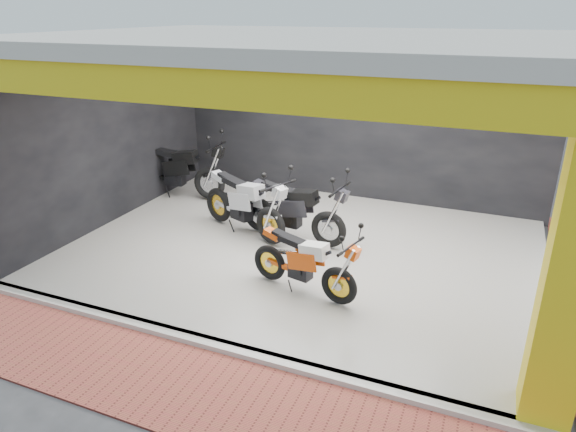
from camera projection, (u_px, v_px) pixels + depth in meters
ground at (254, 309)px, 7.44m from camera, size 80.00×80.00×0.00m
showroom_floor at (303, 251)px, 9.13m from camera, size 8.00×6.00×0.10m
showroom_ceiling at (306, 41)px, 7.80m from camera, size 8.40×6.40×0.20m
back_wall at (355, 123)px, 11.15m from camera, size 8.20×0.20×3.50m
left_wall at (107, 137)px, 9.95m from camera, size 0.20×6.20×3.50m
corner_column at (574, 273)px, 4.81m from camera, size 0.50×0.50×3.50m
header_beam_front at (204, 86)px, 5.35m from camera, size 8.40×0.30×0.40m
floor_kerb at (219, 346)px, 6.54m from camera, size 8.00×0.20×0.10m
paver_front at (185, 387)px, 5.89m from camera, size 9.00×1.40×0.03m
moto_hero at (340, 268)px, 7.16m from camera, size 2.02×1.11×1.16m
moto_row_a at (271, 208)px, 9.01m from camera, size 2.44×1.65×1.40m
moto_row_b at (329, 212)px, 8.88m from camera, size 2.31×1.08×1.36m
moto_row_d at (209, 168)px, 11.14m from camera, size 2.49×1.10×1.48m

